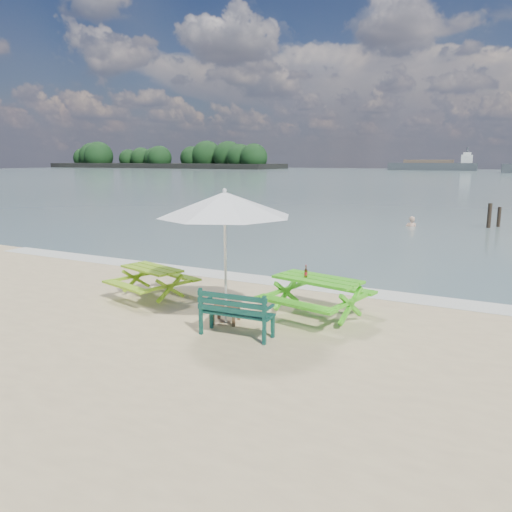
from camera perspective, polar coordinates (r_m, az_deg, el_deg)
The scene contains 11 objects.
sea at distance 92.37m, azimuth 24.61°, elevation 8.06°, with size 300.00×300.00×0.00m, color slate.
foam_strip at distance 13.23m, azimuth 4.05°, elevation -3.13°, with size 22.00×0.90×0.01m, color silver.
island_headland at distance 186.83m, azimuth -10.70°, elevation 10.87°, with size 90.00×22.00×7.60m.
picnic_table_left at distance 12.00m, azimuth -11.76°, elevation -3.10°, with size 1.96×2.08×0.74m.
picnic_table_right at distance 10.39m, azimuth 7.00°, elevation -4.86°, with size 2.12×2.27×0.84m.
park_bench at distance 9.33m, azimuth -2.22°, elevation -7.57°, with size 1.41×0.55×0.85m.
side_table at distance 10.11m, azimuth -3.44°, elevation -6.60°, with size 0.65×0.65×0.34m.
patio_umbrella at distance 9.67m, azimuth -3.60°, elevation 5.91°, with size 3.25×3.25×2.62m.
beer_bottle at distance 10.31m, azimuth 5.72°, elevation -1.97°, with size 0.06×0.06×0.25m.
swimmer at distance 25.58m, azimuth 17.28°, elevation 2.60°, with size 0.65×0.51×1.58m.
mooring_pilings at distance 26.47m, azimuth 25.46°, elevation 3.92°, with size 0.58×0.78×1.38m.
Camera 1 is at (5.08, -7.18, 3.24)m, focal length 35.00 mm.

